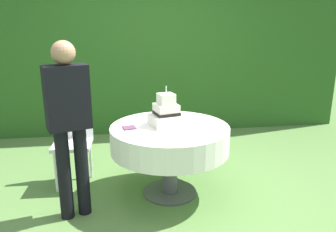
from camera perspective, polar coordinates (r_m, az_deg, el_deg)
The scene contains 11 objects.
ground_plane at distance 3.63m, azimuth 0.29°, elevation -12.93°, with size 20.00×20.00×0.00m, color #547A3D.
foliage_hedge at distance 5.43m, azimuth -3.32°, elevation 13.13°, with size 6.33×0.45×2.98m, color #28561E.
cake_table at distance 3.38m, azimuth 0.31°, elevation -3.97°, with size 1.20×1.20×0.74m.
wedding_cake at distance 3.35m, azimuth -0.29°, elevation 0.39°, with size 0.37×0.37×0.40m.
serving_plate_near at distance 3.12m, azimuth 7.31°, elevation -3.06°, with size 0.11×0.11×0.01m, color white.
serving_plate_far at distance 3.62m, azimuth 3.09°, elevation -0.27°, with size 0.11×0.11×0.01m, color white.
serving_plate_left at distance 3.48m, azimuth 5.81°, elevation -0.99°, with size 0.12×0.12×0.01m, color white.
serving_plate_right at distance 2.91m, azimuth 1.56°, elevation -4.32°, with size 0.15×0.15×0.01m, color white.
napkin_stack at distance 3.29m, azimuth -6.62°, elevation -2.00°, with size 0.12×0.12×0.01m, color #603856.
garden_chair at distance 3.80m, azimuth -15.89°, elevation -3.27°, with size 0.42×0.42×0.89m.
standing_person at distance 3.01m, azimuth -16.57°, elevation -0.59°, with size 0.41×0.31×1.60m.
Camera 1 is at (-0.47, -3.14, 1.74)m, focal length 35.70 mm.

